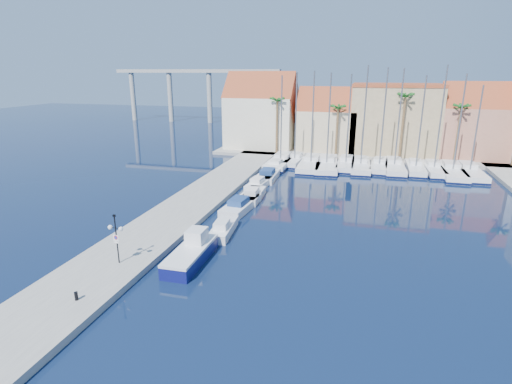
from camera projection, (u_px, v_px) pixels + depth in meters
The scene contains 34 objects.
ground at pixel (231, 275), 28.50m from camera, with size 260.00×260.00×0.00m, color black.
quay_west at pixel (192, 203), 43.17m from camera, with size 6.00×77.00×0.50m, color gray.
shore_north at pixel (373, 152), 70.20m from camera, with size 54.00×16.00×0.50m, color gray.
lamp_post at pixel (116, 231), 28.55m from camera, with size 1.28×0.43×3.76m.
bollard at pixel (76, 296), 24.43m from camera, with size 0.22×0.22×0.54m, color black.
fishing_boat at pixel (192, 252), 30.37m from camera, with size 2.18×6.32×2.20m.
motorboat_west_0 at pixel (223, 229), 35.54m from camera, with size 2.08×5.16×1.40m.
motorboat_west_1 at pixel (241, 205), 41.93m from camera, with size 2.76×7.01×1.40m.
motorboat_west_2 at pixel (253, 195), 45.22m from camera, with size 2.11×5.89×1.40m.
motorboat_west_3 at pixel (259, 184), 49.83m from camera, with size 2.36×5.87×1.40m.
motorboat_west_4 at pixel (268, 174), 54.24m from camera, with size 2.58×7.53×1.40m.
motorboat_west_5 at pixel (277, 165), 59.71m from camera, with size 2.43×7.02×1.40m.
motorboat_west_6 at pixel (283, 159), 63.83m from camera, with size 2.34×6.94×1.40m.
sailboat_0 at pixel (282, 161), 62.20m from camera, with size 3.41×11.94×13.39m.
sailboat_1 at pixel (295, 160), 62.58m from camera, with size 2.80×8.44×13.79m.
sailboat_2 at pixel (311, 163), 60.56m from camera, with size 3.36×11.97×14.04m.
sailboat_3 at pixel (327, 164), 59.95m from camera, with size 4.13×12.19×13.79m.
sailboat_4 at pixel (346, 164), 60.12m from camera, with size 2.60×9.32×13.59m.
sailboat_5 at pixel (361, 165), 59.18m from camera, with size 3.03×10.36×14.77m.
sailboat_6 at pixel (379, 165), 58.88m from camera, with size 3.07×8.94×14.48m.
sailboat_7 at pixel (394, 166), 58.65m from camera, with size 2.99×10.52×14.37m.
sailboat_8 at pixel (415, 168), 57.61m from camera, with size 2.46×8.91×13.44m.
sailboat_9 at pixel (433, 168), 56.95m from camera, with size 2.77×9.06×14.79m.
sailboat_10 at pixel (452, 171), 55.97m from camera, with size 3.31×11.42×13.69m.
sailboat_11 at pixel (469, 171), 55.69m from camera, with size 3.10×10.82×12.26m.
building_0 at pixel (261, 114), 72.51m from camera, with size 12.30×9.00×13.50m.
building_1 at pixel (328, 123), 69.84m from camera, with size 10.30×8.00×11.00m.
building_2 at pixel (394, 118), 67.70m from camera, with size 14.20×10.20×11.50m.
building_3 at pixel (473, 124), 63.86m from camera, with size 10.30×8.00×12.00m.
palm_0 at pixel (277, 102), 66.14m from camera, with size 2.60×2.60×10.15m.
palm_1 at pixel (338, 109), 63.89m from camera, with size 2.60×2.60×9.15m.
palm_2 at pixel (405, 98), 60.82m from camera, with size 2.60×2.60×11.15m.
palm_3 at pixel (461, 109), 59.21m from camera, with size 2.60×2.60×9.65m.
viaduct at pixel (192, 85), 111.08m from camera, with size 48.00×2.20×14.45m.
Camera 1 is at (8.46, -24.17, 13.97)m, focal length 28.00 mm.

